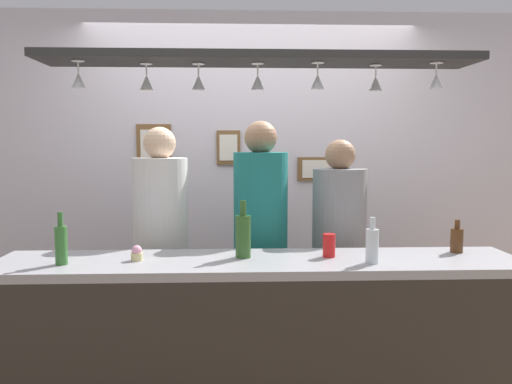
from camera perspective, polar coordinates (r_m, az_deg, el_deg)
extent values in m
cube|color=silver|center=(4.16, -0.60, 1.04)|extent=(4.40, 0.06, 2.60)
cube|color=#99999E|center=(2.77, 0.41, -7.65)|extent=(2.70, 0.55, 0.04)
cube|color=#2D2823|center=(2.69, 0.69, -19.46)|extent=(2.65, 0.04, 0.97)
cube|color=black|center=(2.78, 0.37, 14.02)|extent=(2.20, 0.36, 0.04)
cylinder|color=silver|center=(2.82, -18.49, 13.13)|extent=(0.06, 0.06, 0.00)
cylinder|color=silver|center=(2.82, -18.47, 12.57)|extent=(0.01, 0.01, 0.06)
cone|color=silver|center=(2.81, -18.43, 11.26)|extent=(0.07, 0.07, 0.08)
cylinder|color=silver|center=(2.83, -11.65, 13.26)|extent=(0.06, 0.06, 0.00)
cylinder|color=silver|center=(2.82, -11.64, 12.71)|extent=(0.01, 0.01, 0.06)
cone|color=silver|center=(2.82, -11.61, 11.40)|extent=(0.07, 0.07, 0.08)
cylinder|color=silver|center=(2.79, -6.18, 13.44)|extent=(0.06, 0.06, 0.00)
cylinder|color=silver|center=(2.79, -6.18, 12.88)|extent=(0.01, 0.01, 0.06)
cone|color=silver|center=(2.78, -6.16, 11.56)|extent=(0.07, 0.07, 0.08)
cylinder|color=silver|center=(2.77, 0.18, 13.55)|extent=(0.06, 0.06, 0.00)
cylinder|color=silver|center=(2.76, 0.18, 12.99)|extent=(0.01, 0.01, 0.06)
cone|color=silver|center=(2.75, 0.18, 11.65)|extent=(0.07, 0.07, 0.08)
cylinder|color=silver|center=(2.76, 6.61, 13.55)|extent=(0.06, 0.06, 0.00)
cylinder|color=silver|center=(2.75, 6.61, 12.98)|extent=(0.01, 0.01, 0.06)
cone|color=silver|center=(2.74, 6.59, 11.64)|extent=(0.07, 0.07, 0.08)
cylinder|color=silver|center=(2.89, 12.69, 13.06)|extent=(0.06, 0.06, 0.00)
cylinder|color=silver|center=(2.89, 12.68, 12.52)|extent=(0.01, 0.01, 0.06)
cone|color=silver|center=(2.88, 12.65, 11.24)|extent=(0.07, 0.07, 0.08)
cylinder|color=silver|center=(2.89, 18.73, 12.93)|extent=(0.06, 0.06, 0.00)
cylinder|color=silver|center=(2.88, 18.71, 12.38)|extent=(0.01, 0.01, 0.06)
cone|color=silver|center=(2.88, 18.67, 11.10)|extent=(0.07, 0.07, 0.08)
cube|color=#2D334C|center=(3.56, -9.93, -14.55)|extent=(0.17, 0.18, 0.81)
cylinder|color=white|center=(3.38, -10.14, -2.38)|extent=(0.34, 0.34, 0.70)
sphere|color=beige|center=(3.35, -10.26, 5.15)|extent=(0.20, 0.20, 0.20)
cube|color=#2D334C|center=(3.53, 0.49, -14.47)|extent=(0.17, 0.18, 0.83)
cylinder|color=#1E7A75|center=(3.35, 0.50, -1.91)|extent=(0.34, 0.34, 0.72)
sphere|color=#9E7556|center=(3.32, 0.51, 5.85)|extent=(0.21, 0.21, 0.21)
cube|color=#2D334C|center=(3.60, 8.71, -14.61)|extent=(0.17, 0.18, 0.77)
cylinder|color=gray|center=(3.42, 8.88, -3.15)|extent=(0.34, 0.34, 0.67)
sphere|color=#9E7556|center=(3.39, 8.99, 3.94)|extent=(0.19, 0.19, 0.19)
cylinder|color=#512D14|center=(3.12, 20.65, -4.88)|extent=(0.07, 0.07, 0.13)
cylinder|color=#512D14|center=(3.10, 20.71, -3.24)|extent=(0.03, 0.03, 0.05)
cylinder|color=#2D5623|center=(2.78, -1.38, -4.79)|extent=(0.08, 0.08, 0.22)
cylinder|color=#2D5623|center=(2.76, -1.39, -1.72)|extent=(0.03, 0.03, 0.08)
cylinder|color=silver|center=(2.72, 12.30, -5.69)|extent=(0.06, 0.06, 0.17)
cylinder|color=silver|center=(2.70, 12.34, -3.29)|extent=(0.03, 0.03, 0.06)
cylinder|color=#336B2D|center=(2.79, -20.10, -5.38)|extent=(0.06, 0.06, 0.19)
cylinder|color=#336B2D|center=(2.77, -20.18, -2.74)|extent=(0.03, 0.03, 0.07)
cylinder|color=red|center=(2.83, 7.81, -5.67)|extent=(0.07, 0.07, 0.12)
cylinder|color=beige|center=(2.79, -12.61, -6.75)|extent=(0.06, 0.06, 0.04)
sphere|color=pink|center=(2.79, -12.62, -6.11)|extent=(0.05, 0.05, 0.05)
cube|color=brown|center=(4.16, 6.51, 2.47)|extent=(0.30, 0.02, 0.18)
cube|color=white|center=(4.14, 6.54, 2.46)|extent=(0.23, 0.01, 0.14)
cube|color=brown|center=(4.14, -10.85, 4.77)|extent=(0.26, 0.02, 0.34)
cube|color=white|center=(4.13, -10.87, 4.77)|extent=(0.20, 0.01, 0.26)
cube|color=brown|center=(4.10, -2.96, 4.76)|extent=(0.18, 0.02, 0.26)
cube|color=white|center=(4.09, -2.96, 4.76)|extent=(0.14, 0.01, 0.20)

